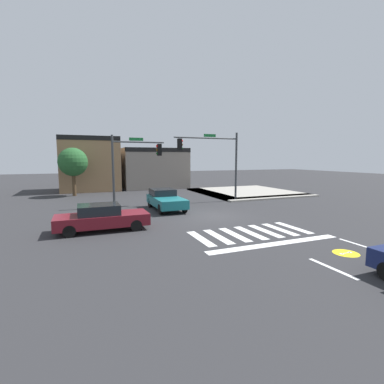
{
  "coord_description": "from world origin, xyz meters",
  "views": [
    {
      "loc": [
        -7.96,
        -16.26,
        3.79
      ],
      "look_at": [
        -0.72,
        1.66,
        1.43
      ],
      "focal_mm": 26.14,
      "sensor_mm": 36.0,
      "label": 1
    }
  ],
  "objects_px": {
    "traffic_signal_northeast": "(213,154)",
    "traffic_signal_northwest": "(134,159)",
    "car_maroon": "(102,217)",
    "car_teal": "(165,199)",
    "roadside_tree": "(73,162)"
  },
  "relations": [
    {
      "from": "traffic_signal_northeast",
      "to": "car_maroon",
      "type": "xyz_separation_m",
      "value": [
        -9.67,
        -6.48,
        -3.43
      ]
    },
    {
      "from": "traffic_signal_northeast",
      "to": "roadside_tree",
      "type": "height_order",
      "value": "traffic_signal_northeast"
    },
    {
      "from": "traffic_signal_northwest",
      "to": "car_maroon",
      "type": "bearing_deg",
      "value": -113.39
    },
    {
      "from": "car_teal",
      "to": "roadside_tree",
      "type": "distance_m",
      "value": 12.61
    },
    {
      "from": "traffic_signal_northeast",
      "to": "traffic_signal_northwest",
      "type": "xyz_separation_m",
      "value": [
        -6.64,
        0.54,
        -0.37
      ]
    },
    {
      "from": "traffic_signal_northeast",
      "to": "car_teal",
      "type": "xyz_separation_m",
      "value": [
        -4.82,
        -1.86,
        -3.38
      ]
    },
    {
      "from": "traffic_signal_northeast",
      "to": "car_teal",
      "type": "relative_size",
      "value": 1.35
    },
    {
      "from": "traffic_signal_northwest",
      "to": "roadside_tree",
      "type": "distance_m",
      "value": 9.35
    },
    {
      "from": "traffic_signal_northeast",
      "to": "car_teal",
      "type": "height_order",
      "value": "traffic_signal_northeast"
    },
    {
      "from": "traffic_signal_northeast",
      "to": "car_maroon",
      "type": "bearing_deg",
      "value": 33.81
    },
    {
      "from": "traffic_signal_northwest",
      "to": "roadside_tree",
      "type": "height_order",
      "value": "traffic_signal_northwest"
    },
    {
      "from": "traffic_signal_northwest",
      "to": "traffic_signal_northeast",
      "type": "bearing_deg",
      "value": -4.65
    },
    {
      "from": "traffic_signal_northeast",
      "to": "traffic_signal_northwest",
      "type": "relative_size",
      "value": 1.08
    },
    {
      "from": "car_teal",
      "to": "car_maroon",
      "type": "distance_m",
      "value": 6.7
    },
    {
      "from": "car_maroon",
      "to": "roadside_tree",
      "type": "relative_size",
      "value": 0.98
    }
  ]
}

